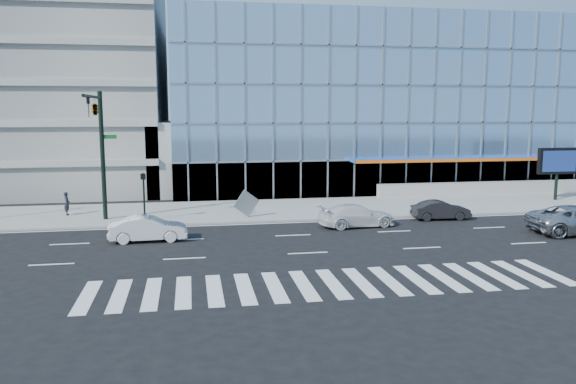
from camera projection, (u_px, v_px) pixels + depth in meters
name	position (u px, v px, depth m)	size (l,w,h in m)	color
ground	(293.00, 235.00, 31.63)	(160.00, 160.00, 0.00)	black
sidewalk	(272.00, 209.00, 39.42)	(120.00, 8.00, 0.15)	gray
theatre_building	(380.00, 105.00, 58.26)	(42.00, 26.00, 15.00)	#78A1C9
parking_garage	(31.00, 77.00, 52.10)	(24.00, 24.00, 20.00)	gray
ramp_block	(186.00, 157.00, 47.71)	(6.00, 8.00, 6.00)	gray
tower_backdrop	(34.00, 4.00, 91.23)	(14.00, 14.00, 48.00)	gray
retaining_wall	(550.00, 186.00, 46.93)	(30.00, 0.80, 1.00)	gray
traffic_signal	(97.00, 124.00, 33.31)	(1.14, 5.74, 8.00)	black
ped_signal_post	(144.00, 189.00, 34.69)	(0.30, 0.33, 3.00)	black
marquee_sign	(558.00, 162.00, 42.72)	(3.20, 0.43, 4.00)	black
white_suv	(356.00, 215.00, 33.93)	(1.90, 4.67, 1.36)	silver
white_sedan	(148.00, 229.00, 30.19)	(1.44, 4.13, 1.36)	silver
dark_sedan	(441.00, 210.00, 36.13)	(1.29, 3.70, 1.22)	black
pedestrian	(67.00, 204.00, 36.79)	(0.56, 0.37, 1.53)	black
tilted_panel	(246.00, 203.00, 35.98)	(1.30, 0.06, 1.30)	gray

